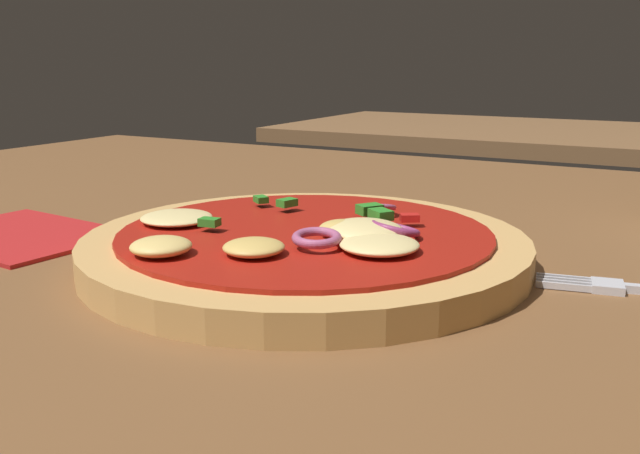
# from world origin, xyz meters

# --- Properties ---
(dining_table) EXTENTS (1.36, 1.09, 0.03)m
(dining_table) POSITION_xyz_m (0.00, 0.00, 0.01)
(dining_table) COLOR brown
(dining_table) RESTS_ON ground
(pizza) EXTENTS (0.29, 0.29, 0.03)m
(pizza) POSITION_xyz_m (0.01, 0.02, 0.04)
(pizza) COLOR tan
(pizza) RESTS_ON dining_table
(napkin) EXTENTS (0.16, 0.12, 0.00)m
(napkin) POSITION_xyz_m (-0.22, -0.02, 0.03)
(napkin) COLOR #B21E1E
(napkin) RESTS_ON dining_table
(background_table) EXTENTS (0.84, 0.49, 0.03)m
(background_table) POSITION_xyz_m (-0.12, 1.02, 0.01)
(background_table) COLOR brown
(background_table) RESTS_ON ground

